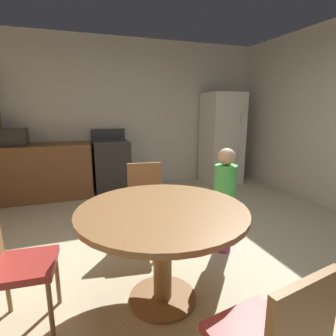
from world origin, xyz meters
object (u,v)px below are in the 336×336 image
chair_north (146,197)px  person_child (225,198)px  refrigerator (222,139)px  chair_west (11,261)px  microwave (11,137)px  dining_table (162,228)px  oven_range (112,166)px

chair_north → person_child: (0.70, -0.50, 0.08)m
person_child → refrigerator: bearing=-150.7°
refrigerator → chair_north: 2.82m
chair_west → person_child: size_ratio=0.80×
microwave → chair_west: size_ratio=0.51×
dining_table → chair_west: (-1.01, 0.07, -0.10)m
refrigerator → chair_north: bearing=-137.2°
refrigerator → chair_west: refrigerator is taller
chair_west → chair_north: bearing=43.2°
dining_table → chair_west: chair_west is taller
oven_range → microwave: 1.60m
oven_range → microwave: bearing=-179.9°
dining_table → chair_north: size_ratio=1.43×
oven_range → refrigerator: bearing=-1.4°
oven_range → person_child: size_ratio=1.01×
refrigerator → person_child: 2.77m
oven_range → person_child: (0.81, -2.45, 0.11)m
chair_west → person_child: bearing=17.3°
oven_range → chair_north: 1.96m
chair_west → oven_range: bearing=74.4°
microwave → dining_table: bearing=-63.3°
oven_range → chair_north: (0.12, -1.95, 0.03)m
oven_range → chair_west: 3.07m
oven_range → person_child: bearing=-71.6°
refrigerator → person_child: (-1.35, -2.40, -0.30)m
refrigerator → chair_north: (-2.05, -1.90, -0.38)m
person_child → oven_range: bearing=-103.0°
chair_north → microwave: bearing=-132.6°
microwave → dining_table: size_ratio=0.35×
microwave → person_child: microwave is taller
person_child → dining_table: bearing=0.0°
refrigerator → microwave: 3.67m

